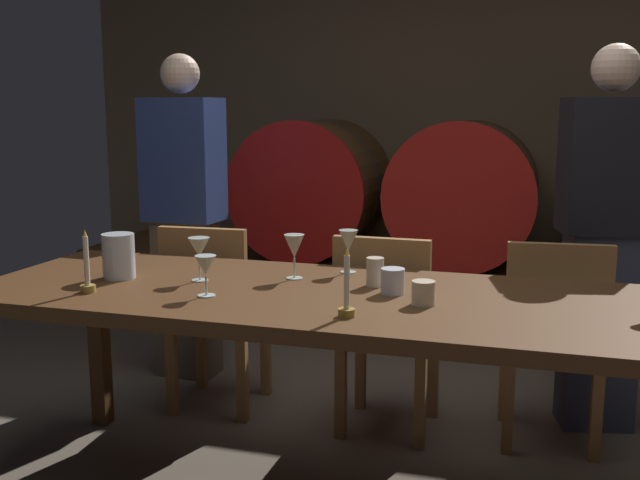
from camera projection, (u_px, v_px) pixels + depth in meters
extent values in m
cube|color=brown|center=(474.00, 133.00, 5.14)|extent=(5.68, 0.24, 2.44)
cube|color=brown|center=(461.00, 292.00, 4.80)|extent=(5.11, 0.90, 0.44)
cylinder|color=brown|center=(315.00, 187.00, 4.96)|extent=(0.88, 0.88, 0.88)
cylinder|color=#9E1411|center=(293.00, 194.00, 4.53)|extent=(0.89, 0.03, 0.89)
cylinder|color=#9E1411|center=(334.00, 180.00, 5.39)|extent=(0.89, 0.03, 0.89)
cylinder|color=#2D2D33|center=(315.00, 187.00, 4.96)|extent=(0.89, 0.04, 0.89)
cylinder|color=brown|center=(465.00, 191.00, 4.68)|extent=(0.88, 0.88, 0.88)
cylinder|color=#B21C16|center=(457.00, 200.00, 4.25)|extent=(0.89, 0.03, 0.89)
cylinder|color=#B21C16|center=(472.00, 184.00, 5.11)|extent=(0.89, 0.03, 0.89)
cylinder|color=#2D2D33|center=(465.00, 191.00, 4.68)|extent=(0.89, 0.04, 0.89)
cylinder|color=brown|center=(639.00, 197.00, 4.39)|extent=(0.88, 0.88, 0.88)
cylinder|color=#9E1411|center=(631.00, 189.00, 4.82)|extent=(0.89, 0.03, 0.89)
cylinder|color=#2D2D33|center=(639.00, 197.00, 4.39)|extent=(0.89, 0.04, 0.89)
cube|color=#4C2D16|center=(335.00, 300.00, 2.51)|extent=(2.53, 0.87, 0.05)
cube|color=#4C2D16|center=(99.00, 345.00, 3.27)|extent=(0.07, 0.07, 0.73)
cube|color=olive|center=(219.00, 315.00, 3.46)|extent=(0.42, 0.42, 0.04)
cube|color=olive|center=(203.00, 275.00, 3.25)|extent=(0.40, 0.06, 0.42)
cube|color=olive|center=(266.00, 353.00, 3.63)|extent=(0.05, 0.05, 0.42)
cube|color=olive|center=(201.00, 348.00, 3.71)|extent=(0.05, 0.05, 0.42)
cube|color=olive|center=(242.00, 377.00, 3.30)|extent=(0.05, 0.05, 0.42)
cube|color=olive|center=(172.00, 371.00, 3.38)|extent=(0.05, 0.05, 0.42)
cube|color=olive|center=(389.00, 331.00, 3.21)|extent=(0.41, 0.41, 0.04)
cube|color=olive|center=(381.00, 289.00, 3.00)|extent=(0.40, 0.05, 0.42)
cube|color=olive|center=(433.00, 373.00, 3.36)|extent=(0.04, 0.04, 0.42)
cube|color=olive|center=(361.00, 365.00, 3.46)|extent=(0.04, 0.04, 0.42)
cube|color=olive|center=(420.00, 400.00, 3.04)|extent=(0.04, 0.04, 0.42)
cube|color=olive|center=(341.00, 391.00, 3.14)|extent=(0.04, 0.04, 0.42)
cube|color=olive|center=(551.00, 340.00, 3.09)|extent=(0.44, 0.44, 0.04)
cube|color=olive|center=(559.00, 297.00, 2.88)|extent=(0.40, 0.08, 0.42)
cube|color=olive|center=(584.00, 381.00, 3.26)|extent=(0.05, 0.05, 0.42)
cube|color=olive|center=(505.00, 375.00, 3.33)|extent=(0.05, 0.05, 0.42)
cube|color=olive|center=(597.00, 411.00, 2.93)|extent=(0.05, 0.05, 0.42)
cube|color=olive|center=(508.00, 405.00, 3.00)|extent=(0.05, 0.05, 0.42)
cube|color=brown|center=(187.00, 298.00, 3.88)|extent=(0.31, 0.21, 0.83)
cube|color=navy|center=(183.00, 160.00, 3.76)|extent=(0.39, 0.26, 0.62)
sphere|color=beige|center=(180.00, 74.00, 3.68)|extent=(0.20, 0.20, 0.20)
cube|color=#33384C|center=(598.00, 330.00, 3.24)|extent=(0.34, 0.26, 0.87)
cube|color=black|center=(609.00, 166.00, 3.12)|extent=(0.42, 0.32, 0.57)
sphere|color=beige|center=(616.00, 68.00, 3.05)|extent=(0.20, 0.20, 0.20)
cylinder|color=olive|center=(88.00, 289.00, 2.51)|extent=(0.05, 0.05, 0.02)
cylinder|color=#EDE5CC|center=(86.00, 261.00, 2.50)|extent=(0.02, 0.02, 0.17)
cone|color=yellow|center=(85.00, 233.00, 2.48)|extent=(0.01, 0.01, 0.02)
cylinder|color=olive|center=(347.00, 313.00, 2.22)|extent=(0.05, 0.05, 0.02)
cylinder|color=#EDE5CC|center=(347.00, 282.00, 2.20)|extent=(0.02, 0.02, 0.16)
cone|color=yellow|center=(347.00, 251.00, 2.18)|extent=(0.01, 0.01, 0.02)
cylinder|color=silver|center=(119.00, 256.00, 2.71)|extent=(0.12, 0.12, 0.16)
cylinder|color=silver|center=(200.00, 280.00, 2.68)|extent=(0.06, 0.06, 0.00)
cylinder|color=silver|center=(200.00, 268.00, 2.68)|extent=(0.01, 0.01, 0.08)
cone|color=silver|center=(199.00, 247.00, 2.66)|extent=(0.08, 0.08, 0.07)
cylinder|color=silver|center=(206.00, 296.00, 2.46)|extent=(0.06, 0.06, 0.00)
cylinder|color=silver|center=(206.00, 285.00, 2.46)|extent=(0.01, 0.01, 0.07)
cone|color=silver|center=(206.00, 265.00, 2.44)|extent=(0.07, 0.07, 0.07)
cylinder|color=silver|center=(294.00, 278.00, 2.72)|extent=(0.06, 0.06, 0.00)
cylinder|color=silver|center=(294.00, 268.00, 2.71)|extent=(0.01, 0.01, 0.07)
cone|color=silver|center=(294.00, 246.00, 2.69)|extent=(0.08, 0.08, 0.09)
cylinder|color=silver|center=(348.00, 272.00, 2.82)|extent=(0.06, 0.06, 0.00)
cylinder|color=silver|center=(348.00, 262.00, 2.81)|extent=(0.01, 0.01, 0.08)
cone|color=silver|center=(348.00, 241.00, 2.80)|extent=(0.07, 0.07, 0.08)
cylinder|color=beige|center=(375.00, 272.00, 2.60)|extent=(0.06, 0.06, 0.10)
cylinder|color=silver|center=(393.00, 281.00, 2.49)|extent=(0.08, 0.08, 0.09)
cylinder|color=beige|center=(423.00, 293.00, 2.35)|extent=(0.07, 0.07, 0.08)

